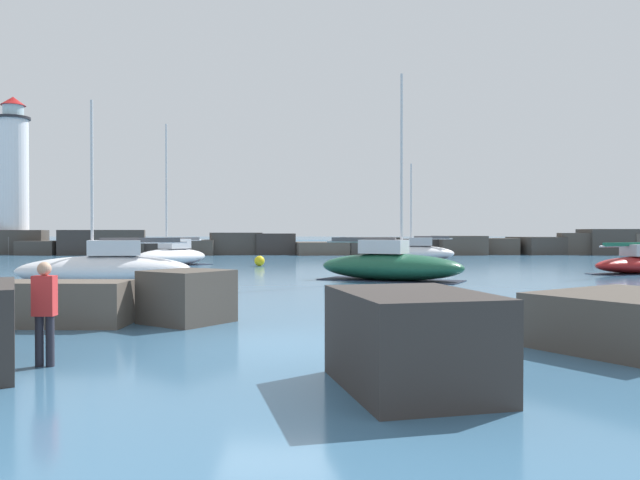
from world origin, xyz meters
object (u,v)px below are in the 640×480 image
at_px(sailboat_moored_4, 388,265).
at_px(mooring_buoy_orange_near, 258,261).
at_px(sailboat_moored_0, 415,252).
at_px(lighthouse, 11,185).
at_px(sailboat_moored_3, 105,269).
at_px(sailboat_moored_2, 170,256).
at_px(person_on_rocks, 42,308).

distance_m(sailboat_moored_4, mooring_buoy_orange_near, 14.28).
xyz_separation_m(sailboat_moored_0, sailboat_moored_4, (-4.27, -19.29, 0.03)).
relative_size(lighthouse, sailboat_moored_3, 2.06).
height_order(sailboat_moored_4, mooring_buoy_orange_near, sailboat_moored_4).
bearing_deg(sailboat_moored_0, lighthouse, 158.67).
relative_size(sailboat_moored_0, sailboat_moored_3, 0.97).
height_order(sailboat_moored_2, sailboat_moored_3, sailboat_moored_2).
height_order(sailboat_moored_0, sailboat_moored_3, sailboat_moored_3).
distance_m(lighthouse, sailboat_moored_4, 49.20).
relative_size(sailboat_moored_3, mooring_buoy_orange_near, 8.77).
bearing_deg(sailboat_moored_4, sailboat_moored_0, 77.53).
bearing_deg(sailboat_moored_4, lighthouse, 135.08).
bearing_deg(lighthouse, sailboat_moored_0, -21.33).
bearing_deg(mooring_buoy_orange_near, sailboat_moored_0, 31.26).
bearing_deg(sailboat_moored_3, sailboat_moored_4, 13.07).
bearing_deg(sailboat_moored_0, sailboat_moored_3, -126.78).
xyz_separation_m(sailboat_moored_2, sailboat_moored_4, (13.21, -12.59, 0.05)).
distance_m(sailboat_moored_0, person_on_rocks, 39.86).
bearing_deg(sailboat_moored_3, person_on_rocks, -74.51).
distance_m(sailboat_moored_0, sailboat_moored_4, 19.76).
relative_size(mooring_buoy_orange_near, person_on_rocks, 0.50).
height_order(sailboat_moored_2, mooring_buoy_orange_near, sailboat_moored_2).
bearing_deg(lighthouse, sailboat_moored_4, -44.92).
distance_m(lighthouse, person_on_rocks, 59.72).
height_order(sailboat_moored_0, sailboat_moored_2, sailboat_moored_2).
height_order(sailboat_moored_0, sailboat_moored_4, sailboat_moored_4).
relative_size(sailboat_moored_4, person_on_rocks, 5.44).
distance_m(sailboat_moored_0, mooring_buoy_orange_near, 13.54).
distance_m(lighthouse, mooring_buoy_orange_near, 35.77).
bearing_deg(sailboat_moored_2, sailboat_moored_3, -86.59).
distance_m(sailboat_moored_2, sailboat_moored_3, 15.47).
height_order(lighthouse, sailboat_moored_4, lighthouse).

